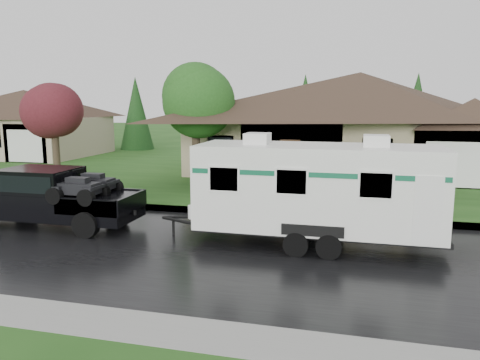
% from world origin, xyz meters
% --- Properties ---
extents(ground, '(140.00, 140.00, 0.00)m').
position_xyz_m(ground, '(0.00, 0.00, 0.00)').
color(ground, '#1F4A17').
rests_on(ground, ground).
extents(road, '(140.00, 8.00, 0.01)m').
position_xyz_m(road, '(0.00, -2.00, 0.01)').
color(road, black).
rests_on(road, ground).
extents(curb, '(140.00, 0.50, 0.15)m').
position_xyz_m(curb, '(0.00, 2.25, 0.07)').
color(curb, gray).
rests_on(curb, ground).
extents(lawn, '(140.00, 26.00, 0.15)m').
position_xyz_m(lawn, '(0.00, 15.00, 0.07)').
color(lawn, '#1F4A17').
rests_on(lawn, ground).
extents(house_main, '(19.44, 10.80, 6.90)m').
position_xyz_m(house_main, '(2.29, 13.84, 3.59)').
color(house_main, tan).
rests_on(house_main, lawn).
extents(house_far, '(10.80, 8.64, 5.80)m').
position_xyz_m(house_far, '(-21.78, 15.85, 2.97)').
color(house_far, tan).
rests_on(house_far, lawn).
extents(tree_left_green, '(3.57, 3.57, 5.90)m').
position_xyz_m(tree_left_green, '(-5.68, 7.66, 4.24)').
color(tree_left_green, '#382B1E').
rests_on(tree_left_green, lawn).
extents(tree_red, '(3.00, 3.00, 4.97)m').
position_xyz_m(tree_red, '(-13.70, 7.85, 3.59)').
color(tree_red, '#382B1E').
rests_on(tree_red, lawn).
extents(shrub_row, '(13.60, 1.00, 1.00)m').
position_xyz_m(shrub_row, '(2.00, 9.30, 0.65)').
color(shrub_row, '#143814').
rests_on(shrub_row, lawn).
extents(pickup_truck, '(5.81, 2.21, 1.94)m').
position_xyz_m(pickup_truck, '(-7.87, -0.79, 1.04)').
color(pickup_truck, black).
rests_on(pickup_truck, ground).
extents(travel_trailer, '(7.16, 2.52, 3.21)m').
position_xyz_m(travel_trailer, '(0.93, -0.79, 1.70)').
color(travel_trailer, white).
rests_on(travel_trailer, ground).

